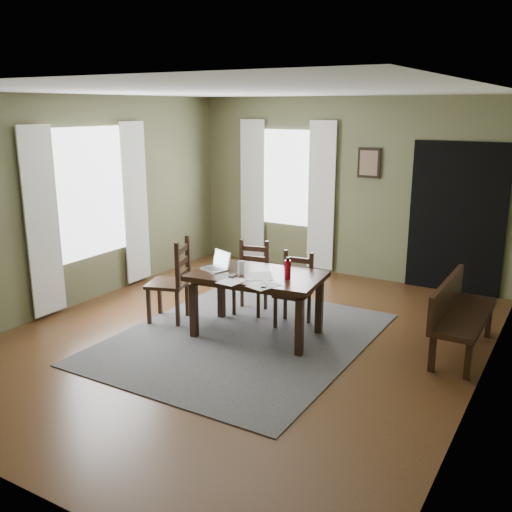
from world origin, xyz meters
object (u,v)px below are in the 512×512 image
Objects in this scene: chair_back_left at (251,278)px; chair_back_right at (294,291)px; chair_end at (172,281)px; laptop at (218,264)px; dining_table at (257,281)px; water_bottle at (288,269)px; bench at (458,310)px.

chair_back_right is at bearing -24.73° from chair_back_left.
chair_end is 2.85× the size of laptop.
chair_end is (-1.12, -0.13, -0.15)m from dining_table.
water_bottle is (1.51, 0.12, 0.35)m from chair_end.
dining_table is 0.81m from chair_back_left.
bench is at bearing 36.31° from laptop.
chair_back_right is at bearing 108.45° from water_bottle.
chair_back_left is 2.51× the size of laptop.
chair_back_left is (-0.46, 0.64, -0.21)m from dining_table.
chair_end reaches higher than chair_back_left.
dining_table is at bearing 77.67° from chair_end.
chair_back_left reaches higher than chair_back_right.
laptop reaches higher than dining_table.
chair_back_left is 3.72× the size of water_bottle.
chair_end is at bearing 179.82° from dining_table.
bench is at bearing 11.59° from dining_table.
dining_table is 0.59m from chair_back_right.
bench is (2.06, 0.68, -0.18)m from dining_table.
chair_end reaches higher than dining_table.
water_bottle is (0.88, 0.05, 0.06)m from laptop.
dining_table is 1.11× the size of bench.
chair_back_right is (0.68, -0.13, -0.01)m from chair_back_left.
chair_end reaches higher than laptop.
laptop is at bearing -105.63° from chair_back_left.
chair_back_left is at bearing 90.96° from bench.
chair_back_left is 0.64× the size of bench.
bench is (3.18, 0.81, -0.03)m from chair_end.
chair_back_right is at bearing 96.42° from chair_end.
chair_end is 0.70m from laptop.
bench is at bearing 0.03° from chair_back_right.
laptop is (-2.55, -0.74, 0.32)m from bench.
chair_back_left is 0.78m from laptop.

